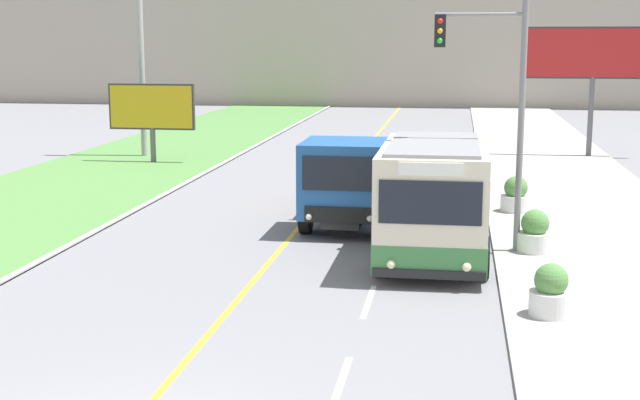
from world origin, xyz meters
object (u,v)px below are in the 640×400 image
object	(u,v)px
traffic_light_mast	(497,95)
planter_round_second	(535,233)
utility_pole_far	(140,28)
dump_truck	(349,182)
billboard_large	(594,57)
billboard_small	(152,109)
planter_round_third	(516,196)
planter_round_near	(551,293)
city_bus	(433,201)

from	to	relation	value
traffic_light_mast	planter_round_second	world-z (taller)	traffic_light_mast
utility_pole_far	traffic_light_mast	bearing A→B (deg)	-47.58
utility_pole_far	planter_round_second	world-z (taller)	utility_pole_far
dump_truck	traffic_light_mast	bearing A→B (deg)	-33.97
billboard_large	billboard_small	distance (m)	20.02
dump_truck	planter_round_third	world-z (taller)	dump_truck
utility_pole_far	planter_round_third	xyz separation A→B (m)	(16.25, -11.43, -5.31)
billboard_large	planter_round_second	distance (m)	20.42
traffic_light_mast	planter_round_near	world-z (taller)	traffic_light_mast
traffic_light_mast	planter_round_near	bearing A→B (deg)	-80.21
planter_round_second	planter_round_third	distance (m)	5.38
city_bus	planter_round_second	world-z (taller)	city_bus
city_bus	planter_round_near	bearing A→B (deg)	-61.02
billboard_small	planter_round_near	size ratio (longest dim) A/B	3.69
traffic_light_mast	billboard_small	distance (m)	20.62
billboard_large	planter_round_second	world-z (taller)	billboard_large
utility_pole_far	planter_round_near	xyz separation A→B (m)	(16.28, -22.19, -5.34)
utility_pole_far	planter_round_near	size ratio (longest dim) A/B	11.13
traffic_light_mast	city_bus	bearing A→B (deg)	-145.82
dump_truck	billboard_large	bearing A→B (deg)	61.61
planter_round_third	planter_round_near	bearing A→B (deg)	-89.88
city_bus	billboard_small	bearing A→B (deg)	128.79
dump_truck	utility_pole_far	xyz separation A→B (m)	(-11.32, 14.07, 4.57)
utility_pole_far	city_bus	bearing A→B (deg)	-52.13
traffic_light_mast	planter_round_second	bearing A→B (deg)	-1.18
planter_round_second	planter_round_third	size ratio (longest dim) A/B	0.98
planter_round_third	planter_round_second	bearing A→B (deg)	-88.39
billboard_small	planter_round_near	xyz separation A→B (m)	(15.16, -20.23, -1.84)
city_bus	billboard_small	size ratio (longest dim) A/B	1.46
traffic_light_mast	billboard_large	distance (m)	20.24
planter_round_second	planter_round_third	bearing A→B (deg)	91.61
dump_truck	planter_round_second	bearing A→B (deg)	-28.26
billboard_large	planter_round_third	bearing A→B (deg)	-106.38
city_bus	billboard_small	distance (m)	20.35
billboard_large	utility_pole_far	bearing A→B (deg)	-172.21
utility_pole_far	planter_round_third	distance (m)	20.57
billboard_small	planter_round_second	distance (m)	21.39
traffic_light_mast	billboard_small	world-z (taller)	traffic_light_mast
billboard_large	billboard_small	bearing A→B (deg)	-166.18
city_bus	billboard_large	world-z (taller)	billboard_large
dump_truck	planter_round_third	bearing A→B (deg)	28.20
planter_round_near	planter_round_third	size ratio (longest dim) A/B	0.94
traffic_light_mast	planter_round_second	size ratio (longest dim) A/B	5.87
utility_pole_far	traffic_light_mast	distance (m)	22.82
traffic_light_mast	billboard_large	world-z (taller)	traffic_light_mast
dump_truck	billboard_small	xyz separation A→B (m)	(-10.20, 12.12, 1.07)
utility_pole_far	billboard_large	size ratio (longest dim) A/B	1.83
dump_truck	planter_round_second	xyz separation A→B (m)	(5.09, -2.74, -0.75)
billboard_small	planter_round_near	distance (m)	25.35
utility_pole_far	planter_round_near	bearing A→B (deg)	-53.74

